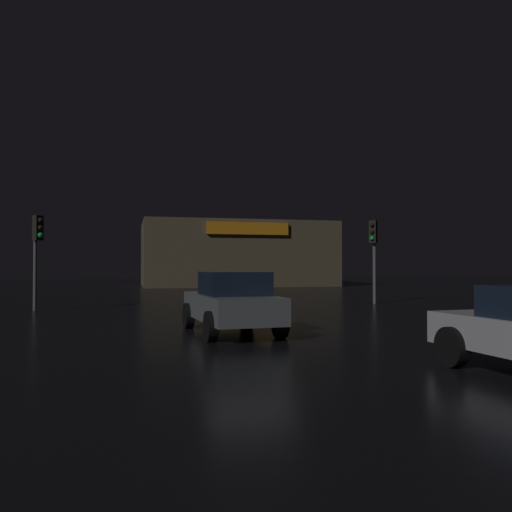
{
  "coord_description": "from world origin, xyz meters",
  "views": [
    {
      "loc": [
        -3.36,
        -14.33,
        1.69
      ],
      "look_at": [
        1.54,
        5.72,
        2.1
      ],
      "focal_mm": 36.82,
      "sensor_mm": 36.0,
      "label": 1
    }
  ],
  "objects": [
    {
      "name": "traffic_signal_opposite",
      "position": [
        7.44,
        7.42,
        2.65
      ],
      "size": [
        0.42,
        0.42,
        3.76
      ],
      "color": "#595B60",
      "rests_on": "ground"
    },
    {
      "name": "ground_plane",
      "position": [
        0.0,
        0.0,
        0.0
      ],
      "size": [
        120.0,
        120.0,
        0.0
      ],
      "primitive_type": "plane",
      "color": "black"
    },
    {
      "name": "car_near",
      "position": [
        -0.81,
        -1.29,
        0.78
      ],
      "size": [
        2.13,
        4.17,
        1.55
      ],
      "color": "slate",
      "rests_on": "ground"
    },
    {
      "name": "traffic_signal_main",
      "position": [
        -6.72,
        7.01,
        2.63
      ],
      "size": [
        0.42,
        0.42,
        3.63
      ],
      "color": "#595B60",
      "rests_on": "ground"
    },
    {
      "name": "store_building",
      "position": [
        5.97,
        31.59,
        2.77
      ],
      "size": [
        16.27,
        10.07,
        5.53
      ],
      "color": "brown",
      "rests_on": "ground"
    }
  ]
}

